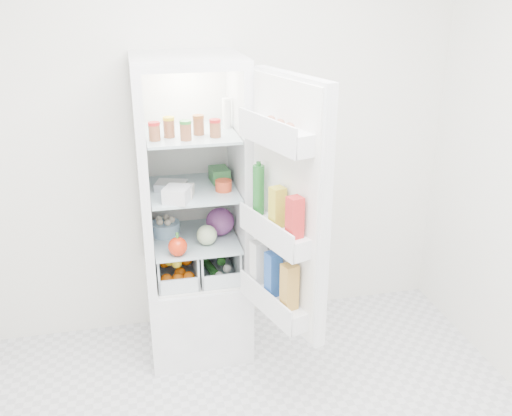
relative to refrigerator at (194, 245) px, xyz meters
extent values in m
cube|color=white|center=(0.20, 0.25, 0.63)|extent=(3.00, 0.02, 2.60)
cube|color=silver|center=(0.00, -0.04, -0.42)|extent=(0.60, 0.60, 0.50)
cube|color=silver|center=(0.00, -0.04, 1.11)|extent=(0.60, 0.60, 0.05)
cube|color=silver|center=(0.00, 0.24, 0.46)|extent=(0.60, 0.05, 1.25)
cube|color=silver|center=(-0.28, -0.04, 0.46)|extent=(0.05, 0.60, 1.25)
cube|color=silver|center=(0.27, -0.04, 0.46)|extent=(0.05, 0.60, 1.25)
cube|color=white|center=(0.00, 0.21, 0.46)|extent=(0.50, 0.01, 1.25)
sphere|color=white|center=(0.00, 0.17, 1.04)|extent=(0.05, 0.05, 0.05)
cube|color=#AAC1C7|center=(0.00, -0.06, 0.07)|extent=(0.49, 0.53, 0.01)
cube|color=#AAC1C7|center=(0.00, -0.06, 0.38)|extent=(0.49, 0.53, 0.02)
cube|color=#AAC1C7|center=(0.00, -0.06, 0.71)|extent=(0.49, 0.53, 0.02)
cylinder|color=#B21919|center=(-0.20, -0.20, 0.76)|extent=(0.06, 0.06, 0.08)
cylinder|color=gold|center=(-0.12, -0.15, 0.76)|extent=(0.06, 0.06, 0.08)
cylinder|color=#267226|center=(-0.04, -0.23, 0.76)|extent=(0.06, 0.06, 0.08)
cylinder|color=brown|center=(0.04, -0.13, 0.76)|extent=(0.06, 0.06, 0.08)
cylinder|color=#B21919|center=(0.12, -0.20, 0.76)|extent=(0.06, 0.06, 0.08)
cylinder|color=white|center=(0.21, -0.01, 0.81)|extent=(0.06, 0.06, 0.17)
cube|color=silver|center=(-0.10, -0.26, 0.43)|extent=(0.17, 0.17, 0.08)
cube|color=silver|center=(-0.06, -0.18, 0.42)|extent=(0.13, 0.13, 0.06)
cylinder|color=red|center=(0.17, -0.14, 0.42)|extent=(0.11, 0.11, 0.06)
cube|color=silver|center=(-0.12, -0.05, 0.41)|extent=(0.20, 0.17, 0.04)
cube|color=#3A8040|center=(0.17, 0.02, 0.43)|extent=(0.11, 0.15, 0.08)
sphere|color=#61215A|center=(0.15, -0.05, 0.17)|extent=(0.17, 0.17, 0.17)
sphere|color=red|center=(-0.12, -0.28, 0.14)|extent=(0.11, 0.11, 0.11)
cylinder|color=#93BDDC|center=(-0.17, 0.02, 0.12)|extent=(0.22, 0.22, 0.08)
sphere|color=#B9CE9A|center=(0.06, -0.17, 0.14)|extent=(0.12, 0.12, 0.12)
sphere|color=orange|center=(-0.19, -0.18, -0.12)|extent=(0.07, 0.07, 0.07)
sphere|color=orange|center=(-0.12, -0.18, -0.12)|extent=(0.07, 0.07, 0.07)
sphere|color=orange|center=(-0.06, -0.18, -0.12)|extent=(0.07, 0.07, 0.07)
sphere|color=orange|center=(-0.19, -0.06, -0.06)|extent=(0.07, 0.07, 0.07)
sphere|color=orange|center=(-0.12, -0.06, -0.06)|extent=(0.07, 0.07, 0.07)
sphere|color=orange|center=(-0.06, -0.06, -0.06)|extent=(0.07, 0.07, 0.07)
sphere|color=orange|center=(-0.15, 0.06, -0.12)|extent=(0.07, 0.07, 0.07)
sphere|color=orange|center=(-0.08, 0.06, -0.12)|extent=(0.07, 0.07, 0.07)
sphere|color=orange|center=(-0.10, -0.12, -0.12)|extent=(0.07, 0.07, 0.07)
sphere|color=yellow|center=(-0.16, -0.12, -0.03)|extent=(0.06, 0.06, 0.06)
sphere|color=yellow|center=(-0.09, -0.01, -0.03)|extent=(0.06, 0.06, 0.06)
sphere|color=yellow|center=(-0.12, -0.16, -0.03)|extent=(0.06, 0.06, 0.06)
cylinder|color=#1B4A18|center=(0.08, -0.06, -0.13)|extent=(0.09, 0.21, 0.05)
cylinder|color=#1B4A18|center=(0.16, -0.01, -0.08)|extent=(0.08, 0.21, 0.05)
sphere|color=white|center=(0.12, -0.18, -0.13)|extent=(0.05, 0.05, 0.05)
sphere|color=white|center=(0.17, -0.16, -0.10)|extent=(0.05, 0.05, 0.05)
cube|color=silver|center=(0.42, -0.61, 0.46)|extent=(0.24, 0.59, 1.30)
cube|color=white|center=(0.39, -0.62, 0.46)|extent=(0.18, 0.54, 1.26)
cube|color=white|center=(0.34, -0.64, 0.83)|extent=(0.26, 0.51, 0.10)
cube|color=white|center=(0.34, -0.64, 0.33)|extent=(0.26, 0.51, 0.10)
cube|color=white|center=(0.34, -0.64, -0.07)|extent=(0.26, 0.51, 0.10)
sphere|color=#995B45|center=(0.37, -0.76, 0.89)|extent=(0.05, 0.05, 0.05)
sphere|color=#995B45|center=(0.34, -0.68, 0.89)|extent=(0.05, 0.05, 0.05)
sphere|color=#995B45|center=(0.32, -0.60, 0.89)|extent=(0.05, 0.05, 0.05)
cylinder|color=#1A5C21|center=(0.29, -0.50, 0.51)|extent=(0.06, 0.06, 0.26)
cube|color=gold|center=(0.34, -0.67, 0.48)|extent=(0.08, 0.08, 0.20)
cube|color=red|center=(0.39, -0.81, 0.48)|extent=(0.08, 0.08, 0.20)
cube|color=white|center=(0.29, -0.50, 0.10)|extent=(0.09, 0.09, 0.24)
cube|color=#214FA8|center=(0.33, -0.64, 0.10)|extent=(0.09, 0.09, 0.24)
cube|color=gold|center=(0.38, -0.78, 0.10)|extent=(0.09, 0.09, 0.24)
camera|label=1|loc=(-0.32, -3.14, 1.51)|focal=40.00mm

